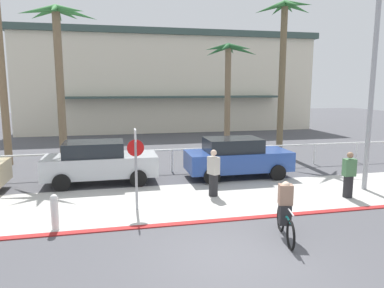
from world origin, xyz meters
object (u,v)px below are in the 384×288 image
Objects in this scene: cyclist_teal_0 at (285,212)px; pedestrian_0 at (349,177)px; stop_sign_bike_lane at (136,158)px; streetlight_curb at (378,74)px; palm_tree_3 at (228,71)px; pedestrian_1 at (213,175)px; bollard_1 at (55,212)px; car_silver_1 at (99,162)px; car_blue_2 at (237,157)px; palm_tree_4 at (283,41)px; palm_tree_2 at (58,45)px.

pedestrian_0 is (3.70, 2.59, 0.05)m from cyclist_teal_0.
streetlight_curb is at bearing 1.29° from stop_sign_bike_lane.
stop_sign_bike_lane is 1.44× the size of cyclist_teal_0.
cyclist_teal_0 is at bearing -145.06° from pedestrian_0.
pedestrian_0 is at bearing -2.46° from stop_sign_bike_lane.
palm_tree_3 reaches higher than pedestrian_1.
bollard_1 is 14.42m from palm_tree_3.
car_silver_1 is (1.02, 4.65, 0.35)m from bollard_1.
bollard_1 is at bearing -102.39° from car_silver_1.
stop_sign_bike_lane is at bearing -143.82° from car_blue_2.
palm_tree_4 is 13.08m from cyclist_teal_0.
palm_tree_2 is 12.70m from cyclist_teal_0.
streetlight_curb is at bearing -6.66° from pedestrian_1.
palm_tree_4 is at bearing 42.13° from stop_sign_bike_lane.
stop_sign_bike_lane is at bearing -70.74° from car_silver_1.
car_blue_2 is 4.54m from pedestrian_0.
car_silver_1 is (-9.84, -4.25, -5.44)m from palm_tree_4.
bollard_1 is 9.56m from pedestrian_0.
palm_tree_2 reaches higher than stop_sign_bike_lane.
car_blue_2 is 2.63× the size of pedestrian_1.
palm_tree_3 is at bearing 140.53° from palm_tree_4.
palm_tree_2 is 11.64m from palm_tree_4.
pedestrian_0 is 4.68m from pedestrian_1.
cyclist_teal_0 is (3.56, -2.90, -0.98)m from stop_sign_bike_lane.
stop_sign_bike_lane is 8.90m from streetlight_curb.
bollard_1 is 0.56× the size of cyclist_teal_0.
car_blue_2 is (5.67, -0.29, 0.00)m from car_silver_1.
palm_tree_4 is at bearing 89.27° from streetlight_curb.
palm_tree_2 reaches higher than pedestrian_1.
bollard_1 is 0.23× the size of car_silver_1.
pedestrian_1 is at bearing -125.62° from car_blue_2.
palm_tree_2 reaches higher than palm_tree_3.
cyclist_teal_0 is (-2.60, -12.70, -4.06)m from palm_tree_3.
car_silver_1 is 4.78m from pedestrian_1.
cyclist_teal_0 is at bearing -77.62° from pedestrian_1.
palm_tree_3 is (8.41, 10.92, 4.24)m from bollard_1.
stop_sign_bike_lane is 4.70m from cyclist_teal_0.
stop_sign_bike_lane is at bearing -178.71° from streetlight_curb.
streetlight_curb is 6.79m from pedestrian_1.
pedestrian_1 is (-1.71, -2.38, -0.10)m from car_blue_2.
pedestrian_0 is 0.97× the size of pedestrian_1.
streetlight_curb reaches higher than palm_tree_2.
pedestrian_0 is (1.11, -10.11, -4.01)m from palm_tree_3.
cyclist_teal_0 is at bearing -17.02° from bollard_1.
palm_tree_2 is at bearing 134.05° from pedestrian_1.
cyclist_teal_0 is (5.82, -1.78, 0.18)m from bollard_1.
bollard_1 is at bearing -146.90° from car_blue_2.
bollard_1 is 8.00m from car_blue_2.
palm_tree_2 is at bearing 95.21° from bollard_1.
pedestrian_0 is at bearing -83.75° from palm_tree_3.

